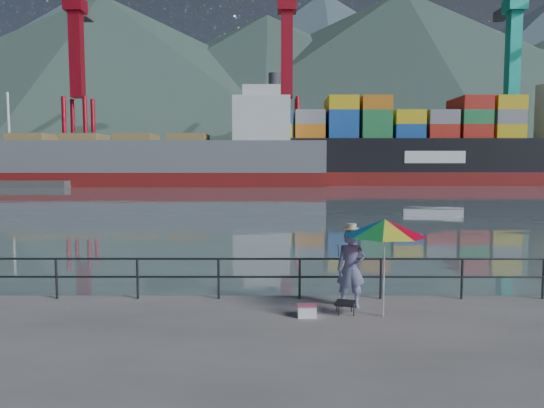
{
  "coord_description": "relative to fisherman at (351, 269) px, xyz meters",
  "views": [
    {
      "loc": [
        2.34,
        -10.03,
        3.32
      ],
      "look_at": [
        2.31,
        6.0,
        2.0
      ],
      "focal_mm": 32.0,
      "sensor_mm": 36.0,
      "label": 1
    }
  ],
  "objects": [
    {
      "name": "harbor_water",
      "position": [
        -4.15,
        128.96,
        -0.9
      ],
      "size": [
        500.0,
        280.0,
        0.0
      ],
      "primitive_type": "cube",
      "color": "slate",
      "rests_on": "ground"
    },
    {
      "name": "far_dock",
      "position": [
        5.85,
        91.96,
        -0.9
      ],
      "size": [
        200.0,
        40.0,
        0.4
      ],
      "primitive_type": "cube",
      "color": "#514F4C",
      "rests_on": "ground"
    },
    {
      "name": "guardrail",
      "position": [
        -4.15,
        0.66,
        -0.38
      ],
      "size": [
        22.0,
        0.06,
        1.03
      ],
      "color": "#2D3033",
      "rests_on": "ground"
    },
    {
      "name": "mountains",
      "position": [
        34.66,
        206.71,
        34.65
      ],
      "size": [
        600.0,
        332.8,
        80.0
      ],
      "color": "#385147",
      "rests_on": "ground"
    },
    {
      "name": "port_cranes",
      "position": [
        26.85,
        82.96,
        15.1
      ],
      "size": [
        116.0,
        28.0,
        38.4
      ],
      "color": "red",
      "rests_on": "ground"
    },
    {
      "name": "container_stacks",
      "position": [
        29.85,
        92.65,
        2.26
      ],
      "size": [
        58.0,
        8.4,
        7.8
      ],
      "color": "#194CA5",
      "rests_on": "ground"
    },
    {
      "name": "fisherman",
      "position": [
        0.0,
        0.0,
        0.0
      ],
      "size": [
        0.69,
        0.48,
        1.81
      ],
      "primitive_type": "imported",
      "rotation": [
        0.0,
        0.0,
        -0.08
      ],
      "color": "navy",
      "rests_on": "ground"
    },
    {
      "name": "beach_umbrella",
      "position": [
        0.6,
        -0.73,
        1.05
      ],
      "size": [
        2.16,
        2.16,
        2.14
      ],
      "color": "white",
      "rests_on": "ground"
    },
    {
      "name": "folding_stool",
      "position": [
        -0.21,
        -0.54,
        -0.76
      ],
      "size": [
        0.53,
        0.53,
        0.27
      ],
      "color": "black",
      "rests_on": "ground"
    },
    {
      "name": "cooler_bag",
      "position": [
        -1.08,
        -0.75,
        -0.79
      ],
      "size": [
        0.41,
        0.29,
        0.23
      ],
      "primitive_type": "cube",
      "rotation": [
        0.0,
        0.0,
        0.06
      ],
      "color": "white",
      "rests_on": "ground"
    },
    {
      "name": "fishing_rod",
      "position": [
        -0.16,
        0.77,
        -0.9
      ],
      "size": [
        0.33,
        1.61,
        1.16
      ],
      "primitive_type": "cylinder",
      "rotation": [
        0.96,
        0.0,
        -0.19
      ],
      "color": "black",
      "rests_on": "ground"
    },
    {
      "name": "bulk_carrier",
      "position": [
        -19.48,
        68.63,
        3.16
      ],
      "size": [
        55.87,
        9.67,
        14.5
      ],
      "color": "maroon",
      "rests_on": "ground"
    },
    {
      "name": "container_ship",
      "position": [
        26.57,
        74.47,
        4.89
      ],
      "size": [
        65.14,
        10.86,
        18.1
      ],
      "color": "maroon",
      "rests_on": "ground"
    }
  ]
}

